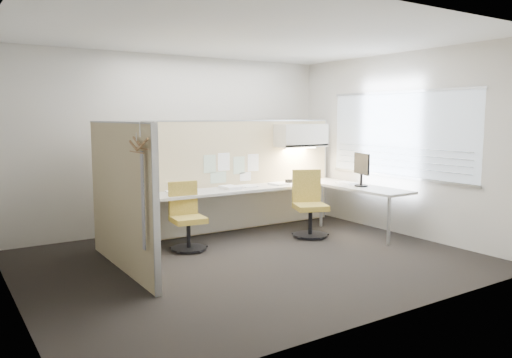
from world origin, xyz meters
TOP-DOWN VIEW (x-y plane):
  - floor at (0.00, 0.00)m, footprint 5.50×4.50m
  - ceiling at (0.00, 0.00)m, footprint 5.50×4.50m
  - wall_back at (0.00, 2.25)m, footprint 5.50×0.02m
  - wall_front at (0.00, -2.25)m, footprint 5.50×0.02m
  - wall_left at (-2.75, 0.00)m, footprint 0.02×4.50m
  - wall_right at (2.75, 0.00)m, footprint 0.02×4.50m
  - window_pane at (2.73, 0.00)m, footprint 0.01×2.80m
  - partition_back at (0.55, 1.60)m, footprint 4.10×0.06m
  - partition_left at (-1.50, 0.50)m, footprint 0.06×2.20m
  - desk at (0.93, 1.13)m, footprint 4.00×2.07m
  - overhead_bin at (1.90, 1.39)m, footprint 0.90×0.36m
  - task_light_strip at (1.90, 1.39)m, footprint 0.60×0.06m
  - pinned_papers at (0.63, 1.57)m, footprint 1.01×0.00m
  - poster at (-1.05, 1.57)m, footprint 0.28×0.00m
  - chair_left at (-0.46, 0.92)m, footprint 0.48×0.50m
  - chair_right at (1.45, 0.60)m, footprint 0.61×0.62m
  - monitor at (2.30, 0.36)m, footprint 0.21×0.48m
  - phone at (1.87, 1.15)m, footprint 0.23×0.22m
  - stapler at (1.74, 1.36)m, footprint 0.15×0.07m
  - tape_dispenser at (1.60, 1.34)m, footprint 0.11×0.08m
  - coat_hook at (-1.58, -0.40)m, footprint 0.18×0.44m
  - paper_stack_0 at (-0.99, 1.27)m, footprint 0.24×0.30m
  - paper_stack_1 at (-0.43, 1.35)m, footprint 0.25×0.32m
  - paper_stack_2 at (0.43, 1.25)m, footprint 0.25×0.32m
  - paper_stack_3 at (0.80, 1.34)m, footprint 0.23×0.30m
  - paper_stack_4 at (1.34, 1.26)m, footprint 0.24×0.31m
  - paper_stack_5 at (2.35, 0.75)m, footprint 0.26×0.32m

SIDE VIEW (x-z plane):
  - floor at x=0.00m, z-range -0.01..0.00m
  - chair_left at x=-0.46m, z-range -0.03..0.89m
  - chair_right at x=1.45m, z-range -0.03..0.96m
  - desk at x=0.93m, z-range 0.24..0.97m
  - paper_stack_3 at x=0.80m, z-range 0.73..0.75m
  - paper_stack_1 at x=-0.43m, z-range 0.73..0.75m
  - paper_stack_5 at x=2.35m, z-range 0.73..0.75m
  - paper_stack_0 at x=-0.99m, z-range 0.73..0.75m
  - paper_stack_4 at x=1.34m, z-range 0.73..0.76m
  - paper_stack_2 at x=0.43m, z-range 0.73..0.78m
  - stapler at x=1.74m, z-range 0.73..0.78m
  - tape_dispenser at x=1.60m, z-range 0.73..0.79m
  - phone at x=1.87m, z-range 0.72..0.84m
  - partition_back at x=0.55m, z-range 0.00..1.75m
  - partition_left at x=-1.50m, z-range 0.00..1.75m
  - monitor at x=2.30m, z-range 0.77..1.29m
  - pinned_papers at x=0.63m, z-range 0.80..1.27m
  - task_light_strip at x=1.90m, z-range 1.29..1.31m
  - wall_back at x=0.00m, z-range 0.00..2.80m
  - wall_front at x=0.00m, z-range 0.00..2.80m
  - wall_left at x=-2.75m, z-range 0.00..2.80m
  - wall_right at x=2.75m, z-range 0.00..2.80m
  - poster at x=-1.05m, z-range 1.24..1.59m
  - coat_hook at x=-1.58m, z-range 0.76..2.08m
  - overhead_bin at x=1.90m, z-range 1.32..1.70m
  - window_pane at x=2.73m, z-range 0.90..2.20m
  - ceiling at x=0.00m, z-range 2.80..2.81m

